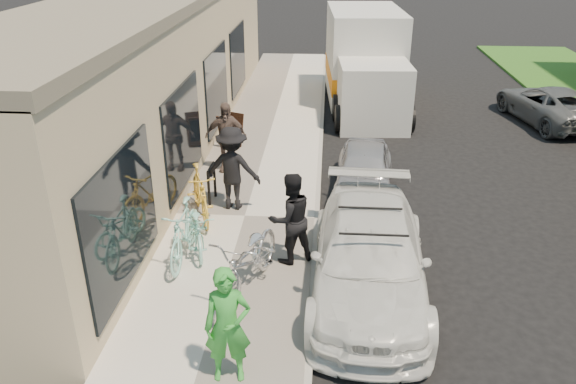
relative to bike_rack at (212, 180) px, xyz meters
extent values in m
plane|color=black|center=(2.82, -3.62, -0.68)|extent=(120.00, 120.00, 0.00)
cube|color=beige|center=(0.82, -0.62, -0.61)|extent=(3.00, 34.00, 0.15)
cube|color=#9C988F|center=(2.37, -0.62, -0.62)|extent=(0.12, 34.00, 0.13)
cube|color=#C3AF87|center=(-2.43, 4.38, 1.32)|extent=(3.50, 20.00, 4.00)
cube|color=black|center=(-0.66, -3.62, 0.92)|extent=(0.06, 3.00, 2.20)
cube|color=black|center=(-0.66, 0.38, 0.92)|extent=(0.06, 3.00, 2.20)
cube|color=black|center=(-0.66, 4.38, 0.92)|extent=(0.06, 3.00, 2.20)
cube|color=black|center=(-0.66, 8.38, 0.92)|extent=(0.06, 3.00, 2.20)
cylinder|color=black|center=(-0.01, -0.28, -0.11)|extent=(0.06, 0.06, 0.85)
cylinder|color=black|center=(0.01, 0.28, -0.11)|extent=(0.06, 0.06, 0.85)
cylinder|color=black|center=(0.00, 0.00, 0.32)|extent=(0.08, 0.57, 0.06)
cube|color=black|center=(-0.22, 3.38, -0.06)|extent=(0.61, 0.44, 0.92)
cube|color=black|center=(-0.09, 3.69, -0.06)|extent=(0.61, 0.44, 0.92)
cube|color=black|center=(-0.23, 3.35, -0.02)|extent=(0.47, 0.32, 0.66)
imported|color=white|center=(3.32, -2.98, 0.01)|extent=(2.15, 4.87, 1.39)
cylinder|color=black|center=(3.32, -3.50, 0.73)|extent=(1.10, 0.04, 0.04)
cylinder|color=black|center=(3.32, -2.57, 0.73)|extent=(1.10, 0.04, 0.04)
imported|color=#A9A8AE|center=(3.44, 1.05, -0.11)|extent=(1.62, 3.45, 1.14)
cube|color=silver|center=(3.96, 6.02, 0.34)|extent=(2.26, 2.26, 2.03)
cube|color=black|center=(3.96, 6.02, 0.76)|extent=(1.98, 0.18, 0.96)
cube|color=silver|center=(3.78, 9.22, 0.98)|extent=(2.71, 4.62, 3.10)
cube|color=orange|center=(3.78, 9.22, 0.28)|extent=(2.73, 4.65, 0.59)
cylinder|color=black|center=(2.92, 5.43, -0.25)|extent=(0.32, 0.87, 0.86)
cylinder|color=black|center=(5.06, 5.55, -0.25)|extent=(0.32, 0.87, 0.86)
cylinder|color=black|center=(2.85, 6.60, -0.25)|extent=(0.32, 0.87, 0.86)
cylinder|color=black|center=(4.99, 6.72, -0.25)|extent=(0.32, 0.87, 0.86)
cylinder|color=black|center=(2.62, 10.66, -0.25)|extent=(0.32, 0.87, 0.86)
cylinder|color=black|center=(4.76, 10.78, -0.25)|extent=(0.32, 0.87, 0.86)
imported|color=#4E5153|center=(9.70, 6.89, -0.09)|extent=(2.82, 4.59, 1.19)
imported|color=silver|center=(1.31, -3.38, 0.08)|extent=(1.39, 2.44, 1.22)
imported|color=green|center=(1.29, -5.38, 0.34)|extent=(0.68, 0.49, 1.73)
imported|color=black|center=(1.92, -2.32, 0.35)|extent=(1.07, 1.00, 1.75)
imported|color=#9AE6D4|center=(-0.04, -2.40, 0.03)|extent=(0.56, 1.86, 1.11)
imported|color=#9AE6D4|center=(0.14, -2.03, -0.10)|extent=(1.00, 1.72, 0.85)
imported|color=yellow|center=(-0.09, -0.76, 0.03)|extent=(1.17, 1.92, 1.12)
imported|color=black|center=(0.53, -0.23, 0.40)|extent=(1.27, 0.81, 1.87)
imported|color=brown|center=(0.03, 1.83, 0.37)|extent=(1.06, 0.45, 1.80)
camera|label=1|loc=(2.52, -11.27, 5.14)|focal=35.00mm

